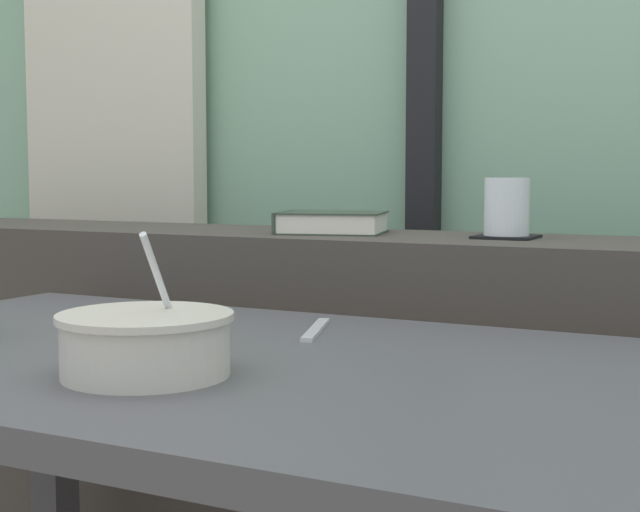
{
  "coord_description": "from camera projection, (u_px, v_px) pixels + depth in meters",
  "views": [
    {
      "loc": [
        0.63,
        -0.98,
        0.94
      ],
      "look_at": [
        -0.1,
        0.46,
        0.8
      ],
      "focal_mm": 51.69,
      "sensor_mm": 36.0,
      "label": 1
    }
  ],
  "objects": [
    {
      "name": "window_divider_post",
      "position": [
        425.0,
        14.0,
        2.08
      ],
      "size": [
        0.07,
        0.05,
        2.6
      ],
      "primitive_type": "cube",
      "color": "black",
      "rests_on": "ground"
    },
    {
      "name": "dark_console_ledge",
      "position": [
        390.0,
        460.0,
        1.69
      ],
      "size": [
        2.8,
        0.33,
        0.83
      ],
      "primitive_type": "cube",
      "color": "#423D38",
      "rests_on": "ground"
    },
    {
      "name": "fork_utensil",
      "position": [
        316.0,
        330.0,
        1.28
      ],
      "size": [
        0.07,
        0.17,
        0.01
      ],
      "primitive_type": "cube",
      "rotation": [
        0.0,
        0.0,
        0.33
      ],
      "color": "silver",
      "rests_on": "breakfast_table"
    },
    {
      "name": "breakfast_table",
      "position": [
        224.0,
        441.0,
        1.12
      ],
      "size": [
        1.22,
        0.7,
        0.72
      ],
      "color": "#414145",
      "rests_on": "ground"
    },
    {
      "name": "soup_bowl",
      "position": [
        146.0,
        344.0,
        1.0
      ],
      "size": [
        0.19,
        0.19,
        0.16
      ],
      "color": "beige",
      "rests_on": "breakfast_table"
    },
    {
      "name": "closed_book",
      "position": [
        331.0,
        223.0,
        1.7
      ],
      "size": [
        0.22,
        0.2,
        0.04
      ],
      "color": "#334233",
      "rests_on": "dark_console_ledge"
    },
    {
      "name": "juice_glass",
      "position": [
        507.0,
        210.0,
        1.57
      ],
      "size": [
        0.08,
        0.08,
        0.1
      ],
      "color": "white",
      "rests_on": "coaster_square"
    },
    {
      "name": "coaster_square",
      "position": [
        506.0,
        237.0,
        1.57
      ],
      "size": [
        0.1,
        0.1,
        0.0
      ],
      "primitive_type": "cube",
      "color": "black",
      "rests_on": "dark_console_ledge"
    },
    {
      "name": "curtain_left_panel",
      "position": [
        112.0,
        58.0,
        2.46
      ],
      "size": [
        0.56,
        0.06,
        2.5
      ],
      "primitive_type": "cube",
      "color": "beige",
      "rests_on": "ground"
    }
  ]
}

